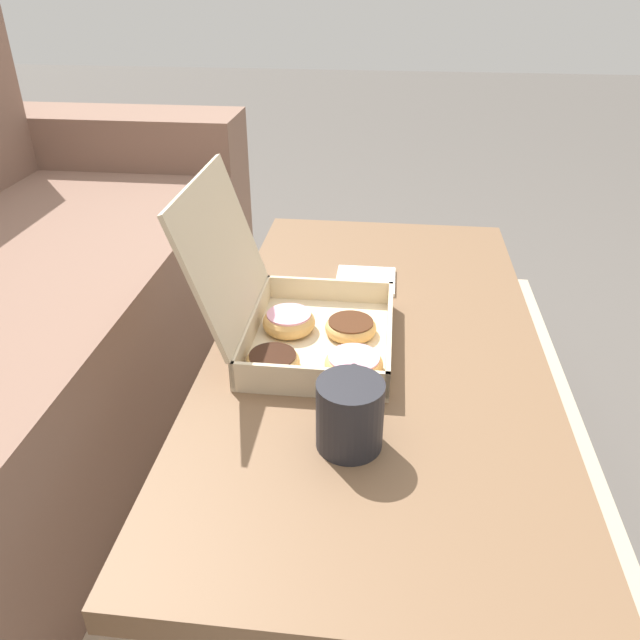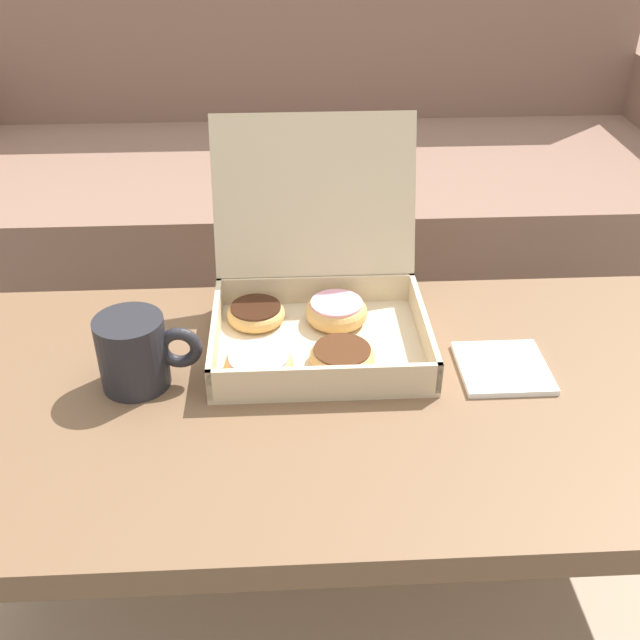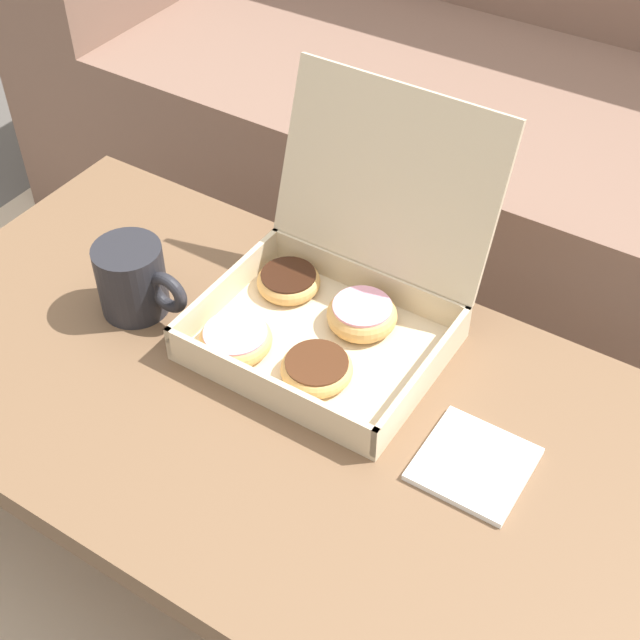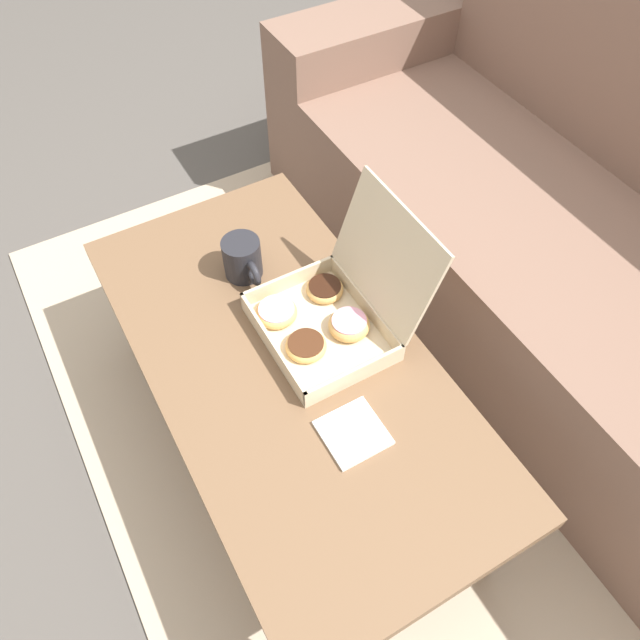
{
  "view_description": "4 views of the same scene",
  "coord_description": "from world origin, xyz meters",
  "views": [
    {
      "loc": [
        -0.96,
        -0.12,
        1.0
      ],
      "look_at": [
        -0.03,
        -0.01,
        0.45
      ],
      "focal_mm": 35.0,
      "sensor_mm": 36.0,
      "label": 1
    },
    {
      "loc": [
        -0.08,
        -0.92,
        1.04
      ],
      "look_at": [
        -0.03,
        -0.01,
        0.45
      ],
      "focal_mm": 42.0,
      "sensor_mm": 36.0,
      "label": 2
    },
    {
      "loc": [
        0.42,
        -0.71,
        1.25
      ],
      "look_at": [
        -0.03,
        -0.01,
        0.45
      ],
      "focal_mm": 50.0,
      "sensor_mm": 36.0,
      "label": 3
    },
    {
      "loc": [
        0.71,
        -0.43,
        1.56
      ],
      "look_at": [
        -0.03,
        -0.01,
        0.45
      ],
      "focal_mm": 35.0,
      "sensor_mm": 36.0,
      "label": 4
    }
  ],
  "objects": [
    {
      "name": "coffee_mug",
      "position": [
        -0.28,
        -0.08,
        0.46
      ],
      "size": [
        0.14,
        0.09,
        0.1
      ],
      "color": "#232328",
      "rests_on": "coffee_table"
    },
    {
      "name": "napkin_stack",
      "position": [
        0.23,
        -0.08,
        0.41
      ],
      "size": [
        0.12,
        0.12,
        0.01
      ],
      "color": "white",
      "rests_on": "coffee_table"
    },
    {
      "name": "ground_plane",
      "position": [
        0.0,
        0.0,
        0.0
      ],
      "size": [
        12.0,
        12.0,
        0.0
      ],
      "primitive_type": "plane",
      "color": "#514C47"
    },
    {
      "name": "coffee_table",
      "position": [
        0.0,
        -0.11,
        0.37
      ],
      "size": [
        1.16,
        0.58,
        0.4
      ],
      "color": "brown",
      "rests_on": "ground_plane"
    },
    {
      "name": "pastry_box",
      "position": [
        -0.04,
        0.02,
        0.46
      ],
      "size": [
        0.31,
        0.33,
        0.29
      ],
      "color": "beige",
      "rests_on": "coffee_table"
    },
    {
      "name": "area_rug",
      "position": [
        0.0,
        0.3,
        0.01
      ],
      "size": [
        2.21,
        1.86,
        0.01
      ],
      "primitive_type": "cube",
      "color": "tan",
      "rests_on": "ground_plane"
    },
    {
      "name": "couch",
      "position": [
        0.0,
        0.8,
        0.31
      ],
      "size": [
        2.09,
        0.8,
        0.9
      ],
      "color": "#7A5B4C",
      "rests_on": "ground_plane"
    }
  ]
}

